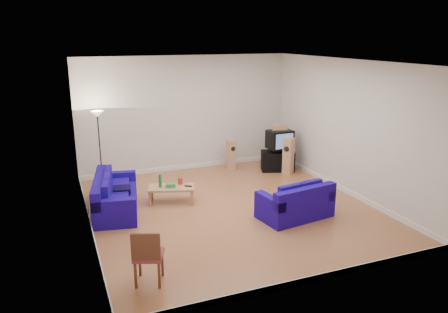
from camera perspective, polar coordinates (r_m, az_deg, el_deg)
name	(u,v)px	position (r m, az deg, el deg)	size (l,w,h in m)	color
room	(231,141)	(9.29, 0.92, 2.02)	(6.01, 6.51, 3.21)	brown
sofa_three_seat	(113,198)	(9.85, -14.24, -5.32)	(1.22, 2.14, 0.78)	#18086D
sofa_loveseat	(296,205)	(9.33, 9.43, -6.27)	(1.61, 1.05, 0.75)	#18086D
coffee_table	(171,189)	(10.09, -6.90, -4.22)	(1.15, 0.82, 0.38)	tan
bottle	(160,181)	(10.02, -8.33, -3.17)	(0.07, 0.07, 0.30)	#197233
tissue_box	(171,185)	(10.01, -6.98, -3.78)	(0.22, 0.12, 0.09)	green
red_canister	(180,181)	(10.19, -5.74, -3.19)	(0.11, 0.11, 0.15)	red
remote	(188,186)	(10.04, -4.70, -3.86)	(0.17, 0.05, 0.02)	black
tv_stand	(278,161)	(12.46, 7.02, -0.57)	(0.91, 0.51, 0.56)	black
av_receiver	(277,150)	(12.38, 7.00, 0.90)	(0.42, 0.34, 0.10)	black
television	(280,139)	(12.28, 7.30, 2.24)	(0.68, 0.53, 0.52)	black
centre_speaker	(280,127)	(12.28, 7.29, 3.81)	(0.41, 0.17, 0.14)	tan
speaker_left	(231,155)	(12.40, 0.90, 0.23)	(0.22, 0.28, 0.87)	tan
speaker_right	(288,156)	(12.14, 8.40, 0.05)	(0.38, 0.37, 1.01)	tan
floor_lamp	(98,124)	(11.28, -16.14, 4.06)	(0.33, 0.33, 1.92)	black
dining_chair	(148,254)	(6.90, -9.94, -12.46)	(0.57, 0.57, 0.92)	brown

